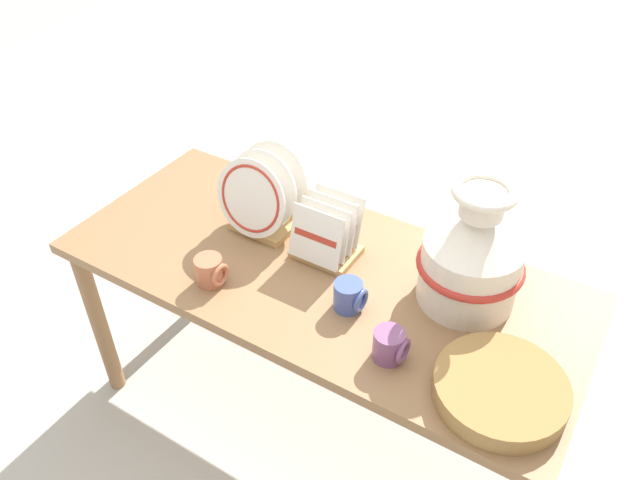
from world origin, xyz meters
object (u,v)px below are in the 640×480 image
(wicker_charger_stack, at_px, (500,390))
(mug_cobalt_glaze, at_px, (349,296))
(dish_rack_square_plates, at_px, (327,237))
(mug_terracotta_glaze, at_px, (211,271))
(dish_rack_round_plates, at_px, (261,200))
(mug_plum_glaze, at_px, (390,346))
(ceramic_vase, at_px, (472,255))

(wicker_charger_stack, height_order, mug_cobalt_glaze, mug_cobalt_glaze)
(dish_rack_square_plates, relative_size, mug_terracotta_glaze, 2.16)
(dish_rack_round_plates, distance_m, mug_cobalt_glaze, 0.44)
(dish_rack_round_plates, xyz_separation_m, mug_plum_glaze, (0.58, -0.26, -0.07))
(mug_cobalt_glaze, bearing_deg, dish_rack_round_plates, 158.21)
(wicker_charger_stack, bearing_deg, mug_terracotta_glaze, -177.13)
(dish_rack_round_plates, relative_size, dish_rack_square_plates, 1.43)
(mug_terracotta_glaze, bearing_deg, wicker_charger_stack, 2.87)
(dish_rack_square_plates, relative_size, mug_cobalt_glaze, 2.16)
(ceramic_vase, relative_size, mug_cobalt_glaze, 4.24)
(mug_plum_glaze, bearing_deg, wicker_charger_stack, 5.39)
(dish_rack_square_plates, xyz_separation_m, mug_terracotta_glaze, (-0.22, -0.28, -0.02))
(dish_rack_square_plates, height_order, mug_plum_glaze, dish_rack_square_plates)
(dish_rack_round_plates, bearing_deg, dish_rack_square_plates, -0.10)
(mug_cobalt_glaze, bearing_deg, dish_rack_square_plates, 136.32)
(wicker_charger_stack, xyz_separation_m, mug_cobalt_glaze, (-0.45, 0.07, 0.02))
(dish_rack_round_plates, distance_m, mug_plum_glaze, 0.64)
(mug_plum_glaze, relative_size, mug_cobalt_glaze, 1.00)
(ceramic_vase, bearing_deg, dish_rack_square_plates, -174.37)
(mug_plum_glaze, bearing_deg, dish_rack_square_plates, 142.49)
(dish_rack_round_plates, relative_size, mug_cobalt_glaze, 3.08)
(mug_terracotta_glaze, relative_size, mug_cobalt_glaze, 1.00)
(dish_rack_round_plates, xyz_separation_m, mug_terracotta_glaze, (0.02, -0.28, -0.07))
(dish_rack_square_plates, distance_m, wicker_charger_stack, 0.66)
(wicker_charger_stack, distance_m, mug_terracotta_glaze, 0.84)
(dish_rack_round_plates, height_order, wicker_charger_stack, dish_rack_round_plates)
(dish_rack_square_plates, relative_size, mug_plum_glaze, 2.16)
(ceramic_vase, bearing_deg, dish_rack_round_plates, -176.42)
(mug_plum_glaze, bearing_deg, dish_rack_round_plates, 155.55)
(wicker_charger_stack, xyz_separation_m, mug_plum_glaze, (-0.28, -0.03, 0.02))
(wicker_charger_stack, distance_m, mug_plum_glaze, 0.28)
(mug_terracotta_glaze, distance_m, mug_cobalt_glaze, 0.40)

